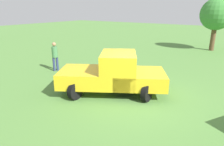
{
  "coord_description": "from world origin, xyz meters",
  "views": [
    {
      "loc": [
        -6.88,
        -3.73,
        3.57
      ],
      "look_at": [
        -0.08,
        0.97,
        0.9
      ],
      "focal_mm": 32.49,
      "sensor_mm": 36.0,
      "label": 1
    }
  ],
  "objects": [
    {
      "name": "ground_plane",
      "position": [
        0.0,
        0.0,
        0.0
      ],
      "size": [
        80.0,
        80.0,
        0.0
      ],
      "primitive_type": "plane",
      "color": "#54843D"
    },
    {
      "name": "pickup_truck",
      "position": [
        -0.02,
        0.87,
        0.91
      ],
      "size": [
        3.9,
        4.82,
        1.78
      ],
      "rotation": [
        0.0,
        0.0,
        2.11
      ],
      "color": "black",
      "rests_on": "ground_plane"
    },
    {
      "name": "person_bystander",
      "position": [
        0.72,
        5.57,
        0.95
      ],
      "size": [
        0.41,
        0.41,
        1.69
      ],
      "rotation": [
        0.0,
        0.0,
        4.38
      ],
      "color": "navy",
      "rests_on": "ground_plane"
    },
    {
      "name": "tree_back_right",
      "position": [
        12.58,
        -0.92,
        3.04
      ],
      "size": [
        2.66,
        2.66,
        4.4
      ],
      "color": "brown",
      "rests_on": "ground_plane"
    }
  ]
}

